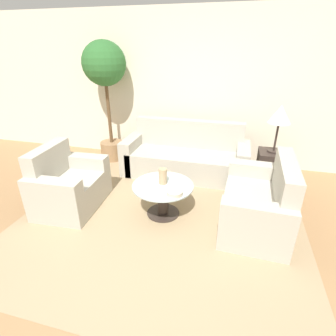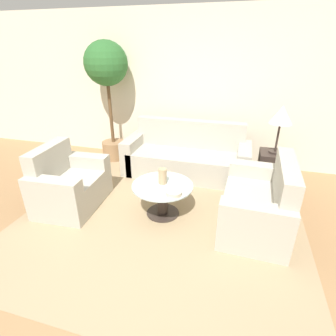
# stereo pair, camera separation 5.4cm
# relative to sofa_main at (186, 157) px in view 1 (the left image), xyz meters

# --- Properties ---
(ground_plane) EXTENTS (14.00, 14.00, 0.00)m
(ground_plane) POSITION_rel_sofa_main_xyz_m (-0.17, -2.07, -0.28)
(ground_plane) COLOR #9E754C
(wall_back) EXTENTS (10.00, 0.06, 2.60)m
(wall_back) POSITION_rel_sofa_main_xyz_m (-0.17, 0.66, 1.02)
(wall_back) COLOR beige
(wall_back) RESTS_ON ground_plane
(rug) EXTENTS (3.49, 3.41, 0.01)m
(rug) POSITION_rel_sofa_main_xyz_m (-0.03, -1.29, -0.28)
(rug) COLOR tan
(rug) RESTS_ON ground_plane
(sofa_main) EXTENTS (2.05, 0.78, 0.88)m
(sofa_main) POSITION_rel_sofa_main_xyz_m (0.00, 0.00, 0.00)
(sofa_main) COLOR #B2AD9E
(sofa_main) RESTS_ON ground_plane
(armchair) EXTENTS (0.77, 1.02, 0.84)m
(armchair) POSITION_rel_sofa_main_xyz_m (-1.34, -1.41, -0.00)
(armchair) COLOR #B2AD9E
(armchair) RESTS_ON ground_plane
(loveseat) EXTENTS (0.78, 1.26, 0.86)m
(loveseat) POSITION_rel_sofa_main_xyz_m (1.16, -1.20, 0.00)
(loveseat) COLOR #B2AD9E
(loveseat) RESTS_ON ground_plane
(coffee_table) EXTENTS (0.77, 0.77, 0.43)m
(coffee_table) POSITION_rel_sofa_main_xyz_m (-0.03, -1.29, -0.01)
(coffee_table) COLOR #332823
(coffee_table) RESTS_ON ground_plane
(side_table) EXTENTS (0.41, 0.41, 0.56)m
(side_table) POSITION_rel_sofa_main_xyz_m (1.35, -0.11, -0.00)
(side_table) COLOR #332823
(side_table) RESTS_ON ground_plane
(table_lamp) EXTENTS (0.32, 0.32, 0.70)m
(table_lamp) POSITION_rel_sofa_main_xyz_m (1.35, -0.11, 0.83)
(table_lamp) COLOR #332823
(table_lamp) RESTS_ON side_table
(potted_plant) EXTENTS (0.74, 0.74, 2.10)m
(potted_plant) POSITION_rel_sofa_main_xyz_m (-1.49, 0.25, 1.24)
(potted_plant) COLOR #93704C
(potted_plant) RESTS_ON ground_plane
(vase) EXTENTS (0.11, 0.11, 0.20)m
(vase) POSITION_rel_sofa_main_xyz_m (-0.05, -1.24, 0.25)
(vase) COLOR tan
(vase) RESTS_ON coffee_table
(bowl) EXTENTS (0.19, 0.19, 0.05)m
(bowl) POSITION_rel_sofa_main_xyz_m (0.16, -1.48, 0.17)
(bowl) COLOR beige
(bowl) RESTS_ON coffee_table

